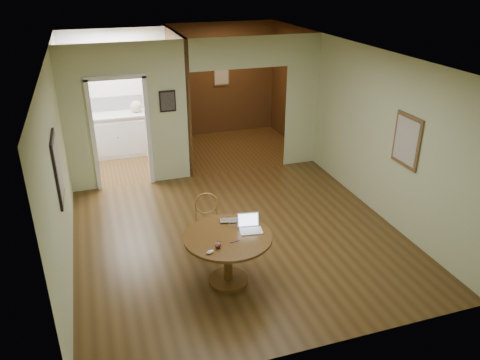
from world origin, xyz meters
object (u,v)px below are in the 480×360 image
object	(u,v)px
dining_table	(228,248)
open_laptop	(250,225)
chair	(207,220)
closed_laptop	(232,222)

from	to	relation	value
dining_table	open_laptop	xyz separation A→B (m)	(0.32, 0.07, 0.25)
dining_table	open_laptop	bearing A→B (deg)	12.25
chair	open_laptop	xyz separation A→B (m)	(0.38, -0.79, 0.28)
chair	open_laptop	distance (m)	0.92
closed_laptop	open_laptop	bearing A→B (deg)	-41.01
open_laptop	closed_laptop	world-z (taller)	open_laptop
dining_table	closed_laptop	xyz separation A→B (m)	(0.15, 0.29, 0.20)
dining_table	chair	distance (m)	0.86
dining_table	chair	size ratio (longest dim) A/B	1.28
dining_table	closed_laptop	distance (m)	0.39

